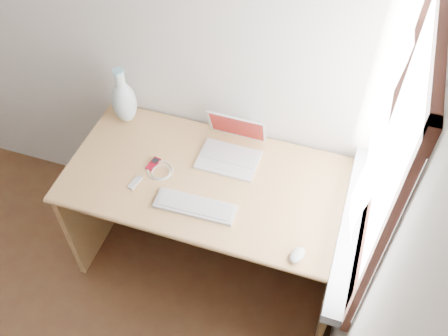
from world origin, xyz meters
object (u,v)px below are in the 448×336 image
(desk, at_px, (217,193))
(laptop, at_px, (231,149))
(vase, at_px, (124,101))
(external_keyboard, at_px, (195,206))

(desk, relative_size, laptop, 4.73)
(laptop, distance_m, vase, 0.62)
(desk, distance_m, external_keyboard, 0.35)
(laptop, distance_m, external_keyboard, 0.37)
(desk, height_order, external_keyboard, external_keyboard)
(laptop, bearing_deg, desk, -115.66)
(desk, distance_m, vase, 0.68)
(laptop, height_order, external_keyboard, laptop)
(laptop, bearing_deg, vase, 173.48)
(desk, height_order, laptop, laptop)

